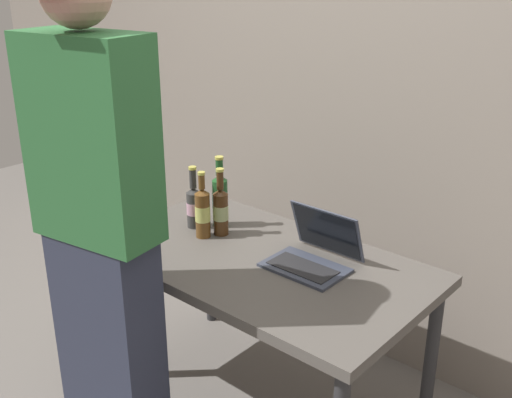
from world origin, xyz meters
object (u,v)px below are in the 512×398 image
beer_bottle_green (203,212)px  person_figure (100,231)px  beer_bottle_amber (220,199)px  laptop (314,252)px  beer_bottle_brown (194,205)px  beer_bottle_dark (221,210)px

beer_bottle_green → person_figure: (0.12, -0.60, 0.15)m
beer_bottle_green → beer_bottle_amber: beer_bottle_amber is taller
beer_bottle_green → person_figure: size_ratio=0.16×
beer_bottle_green → beer_bottle_amber: (-0.03, 0.14, 0.01)m
beer_bottle_amber → person_figure: (0.15, -0.74, 0.14)m
laptop → person_figure: 0.84m
beer_bottle_amber → beer_bottle_brown: 0.12m
beer_bottle_dark → beer_bottle_brown: bearing=-171.8°
person_figure → beer_bottle_brown: bearing=109.6°
beer_bottle_amber → beer_bottle_brown: bearing=-132.0°
beer_bottle_amber → beer_bottle_brown: (-0.08, -0.09, -0.03)m
beer_bottle_amber → beer_bottle_brown: size_ratio=1.15×
beer_bottle_dark → beer_bottle_amber: 0.10m
beer_bottle_amber → laptop: bearing=-3.4°
laptop → person_figure: size_ratio=0.17×
beer_bottle_amber → beer_bottle_dark: bearing=-44.2°
person_figure → beer_bottle_dark: bearing=97.1°
beer_bottle_dark → person_figure: (0.08, -0.67, 0.15)m
beer_bottle_green → beer_bottle_amber: 0.14m
beer_bottle_brown → person_figure: person_figure is taller
beer_bottle_green → laptop: bearing=11.4°
laptop → beer_bottle_amber: (-0.55, 0.03, 0.08)m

